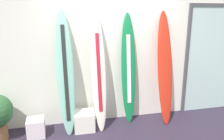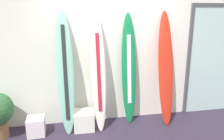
{
  "view_description": "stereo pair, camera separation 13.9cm",
  "coord_description": "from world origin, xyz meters",
  "px_view_note": "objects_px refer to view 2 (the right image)",
  "views": [
    {
      "loc": [
        -0.92,
        -2.69,
        2.03
      ],
      "look_at": [
        -0.07,
        0.95,
        1.07
      ],
      "focal_mm": 34.64,
      "sensor_mm": 36.0,
      "label": 1
    },
    {
      "loc": [
        -0.79,
        -2.72,
        2.03
      ],
      "look_at": [
        -0.07,
        0.95,
        1.07
      ],
      "focal_mm": 34.64,
      "sensor_mm": 36.0,
      "label": 2
    }
  ],
  "objects_px": {
    "surfboard_crimson": "(166,69)",
    "glass_door": "(213,58)",
    "display_block_center": "(84,120)",
    "surfboard_emerald": "(129,69)",
    "surfboard_ivory": "(99,72)",
    "surfboard_seafoam": "(65,73)",
    "display_block_left": "(36,126)"
  },
  "relations": [
    {
      "from": "glass_door",
      "to": "surfboard_seafoam",
      "type": "bearing_deg",
      "value": -175.35
    },
    {
      "from": "surfboard_ivory",
      "to": "surfboard_emerald",
      "type": "bearing_deg",
      "value": 11.74
    },
    {
      "from": "surfboard_ivory",
      "to": "glass_door",
      "type": "relative_size",
      "value": 0.93
    },
    {
      "from": "surfboard_emerald",
      "to": "display_block_center",
      "type": "distance_m",
      "value": 1.24
    },
    {
      "from": "glass_door",
      "to": "display_block_left",
      "type": "bearing_deg",
      "value": -174.56
    },
    {
      "from": "display_block_center",
      "to": "glass_door",
      "type": "xyz_separation_m",
      "value": [
        2.71,
        0.29,
        0.99
      ]
    },
    {
      "from": "display_block_left",
      "to": "display_block_center",
      "type": "distance_m",
      "value": 0.83
    },
    {
      "from": "surfboard_ivory",
      "to": "surfboard_crimson",
      "type": "xyz_separation_m",
      "value": [
        1.26,
        -0.02,
        -0.0
      ]
    },
    {
      "from": "surfboard_ivory",
      "to": "surfboard_emerald",
      "type": "relative_size",
      "value": 1.01
    },
    {
      "from": "surfboard_crimson",
      "to": "glass_door",
      "type": "relative_size",
      "value": 0.94
    },
    {
      "from": "display_block_center",
      "to": "glass_door",
      "type": "distance_m",
      "value": 2.9
    },
    {
      "from": "surfboard_emerald",
      "to": "glass_door",
      "type": "distance_m",
      "value": 1.85
    },
    {
      "from": "surfboard_seafoam",
      "to": "surfboard_ivory",
      "type": "bearing_deg",
      "value": -0.92
    },
    {
      "from": "surfboard_seafoam",
      "to": "surfboard_ivory",
      "type": "height_order",
      "value": "surfboard_seafoam"
    },
    {
      "from": "surfboard_ivory",
      "to": "display_block_center",
      "type": "xyz_separation_m",
      "value": [
        -0.29,
        -0.04,
        -0.88
      ]
    },
    {
      "from": "surfboard_seafoam",
      "to": "surfboard_emerald",
      "type": "distance_m",
      "value": 1.16
    },
    {
      "from": "display_block_left",
      "to": "glass_door",
      "type": "relative_size",
      "value": 0.14
    },
    {
      "from": "surfboard_crimson",
      "to": "glass_door",
      "type": "xyz_separation_m",
      "value": [
        1.17,
        0.28,
        0.11
      ]
    },
    {
      "from": "surfboard_ivory",
      "to": "surfboard_emerald",
      "type": "height_order",
      "value": "surfboard_ivory"
    },
    {
      "from": "surfboard_emerald",
      "to": "display_block_left",
      "type": "xyz_separation_m",
      "value": [
        -1.7,
        -0.21,
        -0.88
      ]
    },
    {
      "from": "surfboard_crimson",
      "to": "display_block_left",
      "type": "height_order",
      "value": "surfboard_crimson"
    },
    {
      "from": "surfboard_ivory",
      "to": "surfboard_crimson",
      "type": "height_order",
      "value": "surfboard_crimson"
    },
    {
      "from": "surfboard_seafoam",
      "to": "surfboard_ivory",
      "type": "xyz_separation_m",
      "value": [
        0.57,
        -0.01,
        -0.01
      ]
    },
    {
      "from": "display_block_left",
      "to": "glass_door",
      "type": "xyz_separation_m",
      "value": [
        3.54,
        0.34,
        1.0
      ]
    },
    {
      "from": "surfboard_crimson",
      "to": "glass_door",
      "type": "bearing_deg",
      "value": 13.25
    },
    {
      "from": "surfboard_ivory",
      "to": "surfboard_seafoam",
      "type": "bearing_deg",
      "value": 179.08
    },
    {
      "from": "display_block_left",
      "to": "surfboard_seafoam",
      "type": "bearing_deg",
      "value": 9.78
    },
    {
      "from": "surfboard_ivory",
      "to": "display_block_left",
      "type": "bearing_deg",
      "value": -175.67
    },
    {
      "from": "surfboard_ivory",
      "to": "glass_door",
      "type": "bearing_deg",
      "value": 5.95
    },
    {
      "from": "surfboard_seafoam",
      "to": "surfboard_crimson",
      "type": "relative_size",
      "value": 1.01
    },
    {
      "from": "surfboard_seafoam",
      "to": "surfboard_crimson",
      "type": "bearing_deg",
      "value": -0.99
    },
    {
      "from": "surfboard_ivory",
      "to": "surfboard_crimson",
      "type": "distance_m",
      "value": 1.26
    }
  ]
}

